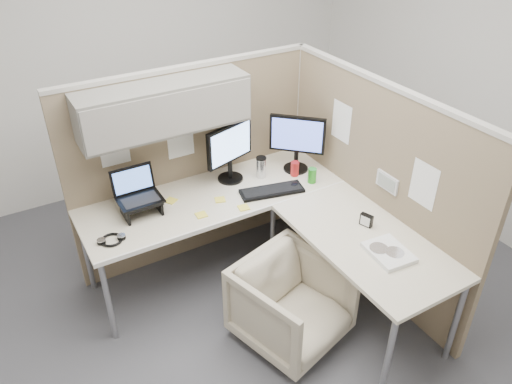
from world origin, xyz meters
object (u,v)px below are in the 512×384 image
office_chair (292,300)px  monitor_left (230,148)px  keyboard (272,191)px  desk (268,218)px

office_chair → monitor_left: bearing=69.4°
office_chair → keyboard: size_ratio=1.40×
desk → monitor_left: size_ratio=4.29×
monitor_left → keyboard: bearing=-78.3°
desk → monitor_left: monitor_left is taller
desk → office_chair: 0.60m
desk → keyboard: bearing=52.2°
keyboard → monitor_left: bearing=131.6°
desk → monitor_left: (-0.01, 0.55, 0.32)m
desk → keyboard: (0.17, 0.22, 0.05)m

